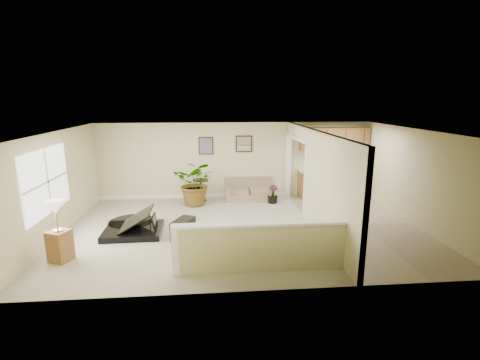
{
  "coord_description": "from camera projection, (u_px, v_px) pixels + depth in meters",
  "views": [
    {
      "loc": [
        -0.82,
        -8.39,
        3.26
      ],
      "look_at": [
        -0.06,
        0.4,
        1.18
      ],
      "focal_mm": 26.0,
      "sensor_mm": 36.0,
      "label": 1
    }
  ],
  "objects": [
    {
      "name": "loveseat",
      "position": [
        249.0,
        189.0,
        11.53
      ],
      "size": [
        1.59,
        0.93,
        0.9
      ],
      "rotation": [
        0.0,
        0.0,
        -0.02
      ],
      "color": "#9D8564",
      "rests_on": "floor"
    },
    {
      "name": "piano_bench",
      "position": [
        183.0,
        229.0,
        8.3
      ],
      "size": [
        0.59,
        0.77,
        0.46
      ],
      "primitive_type": "cube",
      "rotation": [
        0.0,
        0.0,
        -0.42
      ],
      "color": "black",
      "rests_on": "floor"
    },
    {
      "name": "wall_mirror",
      "position": [
        244.0,
        144.0,
        11.44
      ],
      "size": [
        0.55,
        0.04,
        0.55
      ],
      "color": "#352013",
      "rests_on": "back_wall"
    },
    {
      "name": "pony_half_wall",
      "position": [
        259.0,
        246.0,
        6.61
      ],
      "size": [
        3.42,
        0.22,
        1.0
      ],
      "color": "beige",
      "rests_on": "floor"
    },
    {
      "name": "piano",
      "position": [
        132.0,
        211.0,
        8.6
      ],
      "size": [
        1.66,
        1.72,
        1.31
      ],
      "rotation": [
        0.0,
        0.0,
        0.02
      ],
      "color": "black",
      "rests_on": "floor"
    },
    {
      "name": "palm_plant",
      "position": [
        196.0,
        183.0,
        10.76
      ],
      "size": [
        1.54,
        1.42,
        1.42
      ],
      "color": "black",
      "rests_on": "floor"
    },
    {
      "name": "small_plant",
      "position": [
        273.0,
        195.0,
        11.08
      ],
      "size": [
        0.33,
        0.33,
        0.57
      ],
      "color": "black",
      "rests_on": "floor"
    },
    {
      "name": "ceiling",
      "position": [
        244.0,
        131.0,
        8.38
      ],
      "size": [
        9.0,
        6.0,
        0.04
      ],
      "primitive_type": "cube",
      "color": "beige",
      "rests_on": "back_wall"
    },
    {
      "name": "front_wall",
      "position": [
        261.0,
        223.0,
        5.76
      ],
      "size": [
        9.0,
        0.04,
        2.5
      ],
      "primitive_type": "cube",
      "color": "beige",
      "rests_on": "floor"
    },
    {
      "name": "kitchen_vinyl",
      "position": [
        361.0,
        224.0,
        9.22
      ],
      "size": [
        2.7,
        6.0,
        0.01
      ],
      "primitive_type": "cube",
      "color": "tan",
      "rests_on": "floor"
    },
    {
      "name": "accent_table",
      "position": [
        201.0,
        187.0,
        11.23
      ],
      "size": [
        0.49,
        0.49,
        0.71
      ],
      "color": "black",
      "rests_on": "floor"
    },
    {
      "name": "right_wall",
      "position": [
        415.0,
        178.0,
        9.04
      ],
      "size": [
        0.04,
        6.0,
        2.5
      ],
      "primitive_type": "cube",
      "color": "beige",
      "rests_on": "floor"
    },
    {
      "name": "kitchen_cabinets",
      "position": [
        330.0,
        171.0,
        11.67
      ],
      "size": [
        2.36,
        0.65,
        2.33
      ],
      "color": "#935F30",
      "rests_on": "floor"
    },
    {
      "name": "back_wall",
      "position": [
        235.0,
        160.0,
        11.57
      ],
      "size": [
        9.0,
        0.04,
        2.5
      ],
      "primitive_type": "cube",
      "color": "beige",
      "rests_on": "floor"
    },
    {
      "name": "left_wall",
      "position": [
        56.0,
        185.0,
        8.28
      ],
      "size": [
        0.04,
        6.0,
        2.5
      ],
      "primitive_type": "cube",
      "color": "beige",
      "rests_on": "floor"
    },
    {
      "name": "lamp_stand",
      "position": [
        59.0,
        236.0,
        7.05
      ],
      "size": [
        0.5,
        0.5,
        1.29
      ],
      "color": "#935F30",
      "rests_on": "floor"
    },
    {
      "name": "left_window",
      "position": [
        46.0,
        182.0,
        7.75
      ],
      "size": [
        0.05,
        2.15,
        1.45
      ],
      "primitive_type": "cube",
      "color": "white",
      "rests_on": "left_wall"
    },
    {
      "name": "interior_partition",
      "position": [
        311.0,
        179.0,
        9.07
      ],
      "size": [
        0.18,
        5.99,
        2.5
      ],
      "color": "beige",
      "rests_on": "floor"
    },
    {
      "name": "wall_art_left",
      "position": [
        206.0,
        146.0,
        11.35
      ],
      "size": [
        0.48,
        0.04,
        0.58
      ],
      "color": "#352013",
      "rests_on": "back_wall"
    },
    {
      "name": "floor",
      "position": [
        243.0,
        228.0,
        8.95
      ],
      "size": [
        9.0,
        9.0,
        0.0
      ],
      "primitive_type": "plane",
      "color": "tan",
      "rests_on": "ground"
    }
  ]
}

